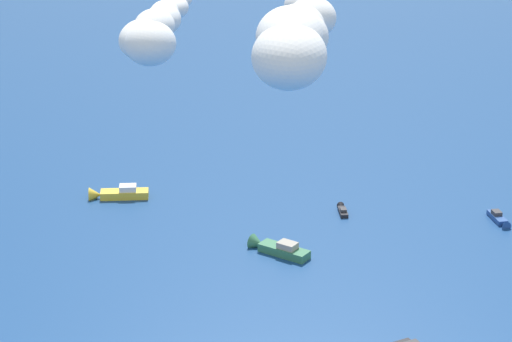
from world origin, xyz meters
TOP-DOWN VIEW (x-y plane):
  - motorboat_near_centre at (-9.03, 49.54)m, footprint 3.69×4.90m
  - motorboat_far_port at (-12.06, 30.12)m, footprint 10.51×3.88m
  - motorboat_offshore at (-47.06, 36.95)m, footprint 10.34×7.69m
  - motorboat_ahead at (16.00, 57.88)m, footprint 5.32×6.09m
  - smoke_trail_lead at (2.65, -25.11)m, footprint 14.22×28.12m
  - smoke_trail_wingman at (19.97, -31.97)m, footprint 17.31×37.63m

SIDE VIEW (x-z plane):
  - motorboat_near_centre at x=-9.03m, z-range -0.33..1.11m
  - motorboat_ahead at x=16.00m, z-range -0.43..1.44m
  - motorboat_far_port at x=-12.06m, z-range -0.69..2.29m
  - motorboat_offshore at x=-47.06m, z-range -0.70..2.33m
  - smoke_trail_lead at x=2.65m, z-range 47.76..51.82m
  - smoke_trail_wingman at x=19.97m, z-range 50.58..55.77m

